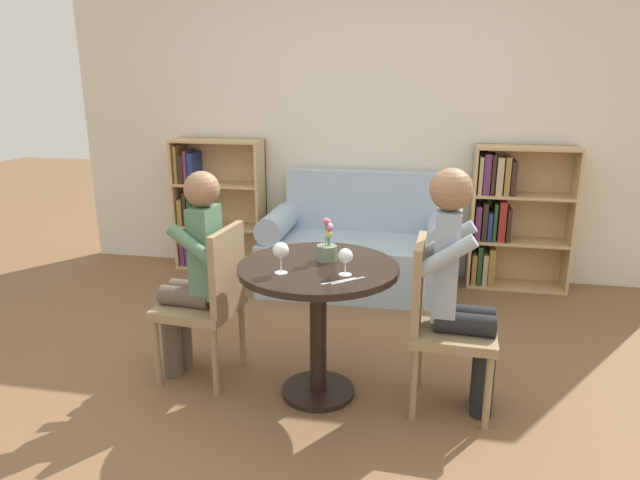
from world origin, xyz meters
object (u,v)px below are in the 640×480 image
Objects in this scene: bookshelf_left at (211,208)px; wine_glass_right at (345,257)px; couch at (359,250)px; bookshelf_right at (507,216)px; chair_left at (210,297)px; person_right at (460,286)px; flower_vase at (327,247)px; chair_right at (440,318)px; wine_glass_left at (281,251)px; person_left at (194,271)px.

bookshelf_left reaches higher than wine_glass_right.
bookshelf_left reaches higher than couch.
chair_left is at bearing -133.58° from bookshelf_right.
person_right is (1.35, -0.05, 0.19)m from chair_left.
flower_vase is at bearing -88.90° from couch.
couch reaches higher than chair_right.
bookshelf_left is 8.53× the size of wine_glass_right.
chair_left is 5.64× the size of wine_glass_left.
couch reaches higher than wine_glass_right.
flower_vase reaches higher than wine_glass_right.
chair_left and chair_right have the same top height.
person_left is 5.20× the size of flower_vase.
person_right is 0.71m from flower_vase.
wine_glass_left is at bearing 72.46° from person_left.
chair_left is (-0.63, -1.63, 0.18)m from couch.
wine_glass_right is at bearing 6.12° from wine_glass_left.
chair_right is (-0.54, -1.94, -0.09)m from bookshelf_right.
person_right is at bearing 93.20° from chair_left.
chair_right is 6.63× the size of wine_glass_right.
flower_vase is (0.19, 0.25, -0.04)m from wine_glass_left.
wine_glass_right is (0.79, -0.19, 0.35)m from chair_left.
bookshelf_right is 0.96× the size of person_left.
wine_glass_left is at bearing 103.97° from person_right.
chair_left is at bearing 90.64° from chair_right.
chair_right is at bearing -69.33° from couch.
person_left is 0.93m from wine_glass_right.
wine_glass_left is (1.22, -2.13, 0.32)m from bookshelf_left.
person_right is (2.09, -1.95, 0.14)m from bookshelf_left.
chair_left is 6.63× the size of wine_glass_right.
person_right reaches higher than chair_right.
bookshelf_left is at bearing 119.77° from wine_glass_left.
bookshelf_left is 2.47m from wine_glass_left.
person_right reaches higher than flower_vase.
couch is 1.32× the size of bookshelf_left.
person_left is 0.78m from flower_vase.
bookshelf_right is 5.00× the size of flower_vase.
bookshelf_right is 1.29× the size of chair_left.
bookshelf_right is 2.52m from wine_glass_left.
couch is at bearing 91.10° from flower_vase.
bookshelf_right is 1.29× the size of chair_right.
chair_left is at bearing 86.55° from person_left.
couch is 11.26× the size of wine_glass_right.
flower_vase is (0.76, 0.01, 0.18)m from person_left.
flower_vase is (0.66, 0.02, 0.32)m from chair_left.
person_left reaches higher than flower_vase.
flower_vase is at bearing 52.78° from wine_glass_left.
couch is 1.91m from wine_glass_right.
person_right is 5.48× the size of flower_vase.
bookshelf_right is 8.53× the size of wine_glass_right.
wine_glass_right is at bearing -115.87° from bookshelf_right.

